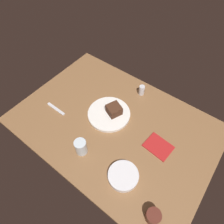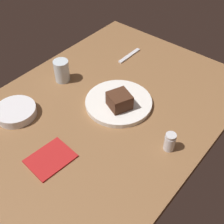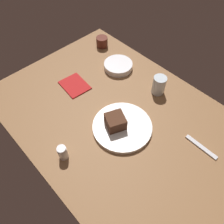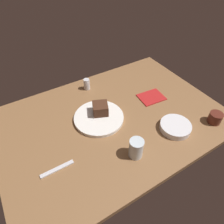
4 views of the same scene
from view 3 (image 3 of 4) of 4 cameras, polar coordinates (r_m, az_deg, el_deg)
name	(u,v)px [view 3 (image 3 of 4)]	position (r cm, az deg, el deg)	size (l,w,h in cm)	color
dining_table	(117,117)	(106.60, 1.36, -1.35)	(120.00, 84.00, 3.00)	brown
dessert_plate	(122,127)	(100.64, 2.65, -3.78)	(26.79, 26.79, 1.90)	white
chocolate_cake_slice	(115,121)	(97.42, 0.87, -2.42)	(8.02, 8.03, 5.91)	#472819
salt_shaker	(63,153)	(93.14, -12.38, -10.25)	(3.88, 3.88, 7.10)	silver
water_glass	(159,85)	(113.92, 11.90, 6.76)	(6.52, 6.52, 9.73)	silver
side_bowl	(118,66)	(126.82, 1.59, 11.73)	(15.77, 15.77, 3.39)	silver
coffee_cup	(102,42)	(142.09, -2.59, 17.48)	(6.86, 6.86, 6.00)	#562319
dessert_spoon	(201,147)	(103.18, 21.84, -8.29)	(15.00, 1.80, 0.70)	silver
folded_napkin	(75,85)	(119.43, -9.53, 6.78)	(14.85, 11.74, 0.60)	#B21E1E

